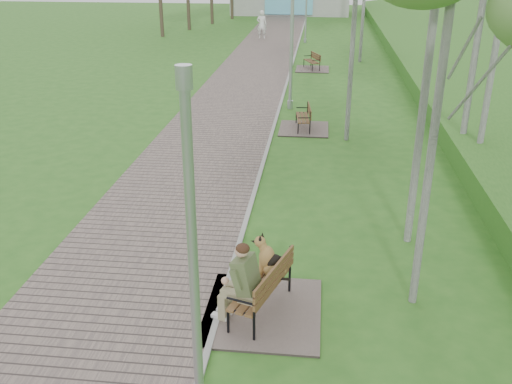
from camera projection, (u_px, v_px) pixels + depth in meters
walkway at (242, 90)px, 23.37m from camera, size 3.50×67.00×0.04m
kerb at (284, 91)px, 23.18m from camera, size 0.10×67.00×0.05m
bench_main at (257, 290)px, 8.95m from camera, size 1.84×2.05×1.61m
bench_second at (303, 124)px, 18.29m from camera, size 1.56×1.74×0.96m
bench_third at (312, 66)px, 27.25m from camera, size 1.56×1.74×0.96m
lamp_post_near at (195, 296)px, 5.88m from camera, size 0.17×0.17×4.47m
lamp_post_second at (292, 40)px, 19.74m from camera, size 0.20×0.20×5.25m
lamp_post_third at (306, 8)px, 34.13m from camera, size 0.17×0.17×4.41m
pedestrian_near at (262, 25)px, 36.11m from camera, size 0.66×0.45×1.76m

